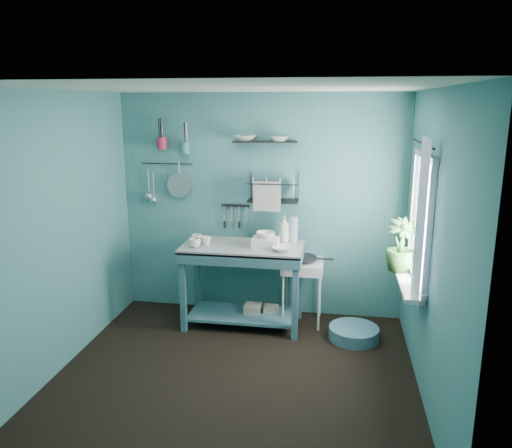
% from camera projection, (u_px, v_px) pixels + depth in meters
% --- Properties ---
extents(floor, '(3.20, 3.20, 0.00)m').
position_uv_depth(floor, '(235.00, 375.00, 4.49)').
color(floor, black).
rests_on(floor, ground).
extents(ceiling, '(3.20, 3.20, 0.00)m').
position_uv_depth(ceiling, '(232.00, 88.00, 3.90)').
color(ceiling, silver).
rests_on(ceiling, ground).
extents(wall_back, '(3.20, 0.00, 3.20)m').
position_uv_depth(wall_back, '(261.00, 206.00, 5.63)').
color(wall_back, '#3A7678').
rests_on(wall_back, ground).
extents(wall_front, '(3.20, 0.00, 3.20)m').
position_uv_depth(wall_front, '(178.00, 314.00, 2.75)').
color(wall_front, '#3A7678').
rests_on(wall_front, ground).
extents(wall_left, '(0.00, 3.00, 3.00)m').
position_uv_depth(wall_left, '(58.00, 234.00, 4.44)').
color(wall_left, '#3A7678').
rests_on(wall_left, ground).
extents(wall_right, '(0.00, 3.00, 3.00)m').
position_uv_depth(wall_right, '(432.00, 250.00, 3.94)').
color(wall_right, '#3A7678').
rests_on(wall_right, ground).
extents(work_counter, '(1.30, 0.67, 0.91)m').
position_uv_depth(work_counter, '(243.00, 285.00, 5.42)').
color(work_counter, '#315D68').
rests_on(work_counter, floor).
extents(mug_left, '(0.12, 0.12, 0.10)m').
position_uv_depth(mug_left, '(195.00, 243.00, 5.22)').
color(mug_left, silver).
rests_on(mug_left, work_counter).
extents(mug_mid, '(0.14, 0.14, 0.09)m').
position_uv_depth(mug_mid, '(206.00, 241.00, 5.30)').
color(mug_mid, silver).
rests_on(mug_mid, work_counter).
extents(mug_right, '(0.17, 0.17, 0.10)m').
position_uv_depth(mug_right, '(197.00, 239.00, 5.38)').
color(mug_right, silver).
rests_on(mug_right, work_counter).
extents(wash_tub, '(0.28, 0.22, 0.10)m').
position_uv_depth(wash_tub, '(266.00, 242.00, 5.24)').
color(wash_tub, silver).
rests_on(wash_tub, work_counter).
extents(tub_bowl, '(0.20, 0.19, 0.06)m').
position_uv_depth(tub_bowl, '(266.00, 235.00, 5.22)').
color(tub_bowl, silver).
rests_on(tub_bowl, wash_tub).
extents(soap_bottle, '(0.11, 0.12, 0.30)m').
position_uv_depth(soap_bottle, '(284.00, 229.00, 5.40)').
color(soap_bottle, silver).
rests_on(soap_bottle, work_counter).
extents(water_bottle, '(0.09, 0.09, 0.28)m').
position_uv_depth(water_bottle, '(293.00, 229.00, 5.40)').
color(water_bottle, '#AEBAC2').
rests_on(water_bottle, work_counter).
extents(counter_bowl, '(0.22, 0.22, 0.05)m').
position_uv_depth(counter_bowl, '(283.00, 249.00, 5.09)').
color(counter_bowl, silver).
rests_on(counter_bowl, work_counter).
extents(hotplate_stand, '(0.45, 0.45, 0.71)m').
position_uv_depth(hotplate_stand, '(302.00, 292.00, 5.51)').
color(hotplate_stand, silver).
rests_on(hotplate_stand, floor).
extents(frying_pan, '(0.30, 0.30, 0.03)m').
position_uv_depth(frying_pan, '(303.00, 258.00, 5.41)').
color(frying_pan, black).
rests_on(frying_pan, hotplate_stand).
extents(knife_strip, '(0.32, 0.02, 0.03)m').
position_uv_depth(knife_strip, '(235.00, 206.00, 5.65)').
color(knife_strip, black).
rests_on(knife_strip, wall_back).
extents(dish_rack, '(0.58, 0.31, 0.32)m').
position_uv_depth(dish_rack, '(273.00, 187.00, 5.43)').
color(dish_rack, black).
rests_on(dish_rack, wall_back).
extents(upper_shelf, '(0.72, 0.25, 0.02)m').
position_uv_depth(upper_shelf, '(265.00, 142.00, 5.36)').
color(upper_shelf, black).
rests_on(upper_shelf, wall_back).
extents(shelf_bowl_left, '(0.27, 0.27, 0.06)m').
position_uv_depth(shelf_bowl_left, '(245.00, 136.00, 5.37)').
color(shelf_bowl_left, silver).
rests_on(shelf_bowl_left, upper_shelf).
extents(shelf_bowl_right, '(0.22, 0.22, 0.05)m').
position_uv_depth(shelf_bowl_right, '(280.00, 136.00, 5.32)').
color(shelf_bowl_right, silver).
rests_on(shelf_bowl_right, upper_shelf).
extents(utensil_cup_magenta, '(0.11, 0.11, 0.13)m').
position_uv_depth(utensil_cup_magenta, '(162.00, 143.00, 5.57)').
color(utensil_cup_magenta, '#B82143').
rests_on(utensil_cup_magenta, wall_back).
extents(utensil_cup_teal, '(0.11, 0.11, 0.13)m').
position_uv_depth(utensil_cup_teal, '(185.00, 148.00, 5.53)').
color(utensil_cup_teal, '#387676').
rests_on(utensil_cup_teal, wall_back).
extents(colander, '(0.28, 0.03, 0.28)m').
position_uv_depth(colander, '(179.00, 185.00, 5.68)').
color(colander, '#A6AAAE').
rests_on(colander, wall_back).
extents(ladle_outer, '(0.01, 0.01, 0.30)m').
position_uv_depth(ladle_outer, '(148.00, 181.00, 5.74)').
color(ladle_outer, '#A6AAAE').
rests_on(ladle_outer, wall_back).
extents(ladle_inner, '(0.01, 0.01, 0.30)m').
position_uv_depth(ladle_inner, '(153.00, 185.00, 5.74)').
color(ladle_inner, '#A6AAAE').
rests_on(ladle_inner, wall_back).
extents(hook_rail, '(0.60, 0.01, 0.01)m').
position_uv_depth(hook_rail, '(167.00, 164.00, 5.66)').
color(hook_rail, black).
rests_on(hook_rail, wall_back).
extents(window_glass, '(0.00, 1.10, 1.10)m').
position_uv_depth(window_glass, '(422.00, 219.00, 4.34)').
color(window_glass, white).
rests_on(window_glass, wall_right).
extents(windowsill, '(0.16, 0.95, 0.04)m').
position_uv_depth(windowsill, '(407.00, 282.00, 4.49)').
color(windowsill, silver).
rests_on(windowsill, wall_right).
extents(curtain, '(0.00, 1.35, 1.35)m').
position_uv_depth(curtain, '(420.00, 221.00, 4.05)').
color(curtain, silver).
rests_on(curtain, wall_right).
extents(curtain_rod, '(0.02, 1.05, 0.02)m').
position_uv_depth(curtain_rod, '(423.00, 144.00, 4.19)').
color(curtain_rod, black).
rests_on(curtain_rod, wall_right).
extents(potted_plant, '(0.33, 0.33, 0.50)m').
position_uv_depth(potted_plant, '(401.00, 245.00, 4.69)').
color(potted_plant, '#2D5E25').
rests_on(potted_plant, windowsill).
extents(storage_tin_large, '(0.18, 0.18, 0.22)m').
position_uv_depth(storage_tin_large, '(253.00, 314.00, 5.53)').
color(storage_tin_large, gray).
rests_on(storage_tin_large, floor).
extents(storage_tin_small, '(0.15, 0.15, 0.20)m').
position_uv_depth(storage_tin_small, '(271.00, 315.00, 5.53)').
color(storage_tin_small, gray).
rests_on(storage_tin_small, floor).
extents(floor_basin, '(0.51, 0.51, 0.13)m').
position_uv_depth(floor_basin, '(354.00, 333.00, 5.16)').
color(floor_basin, teal).
rests_on(floor_basin, floor).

